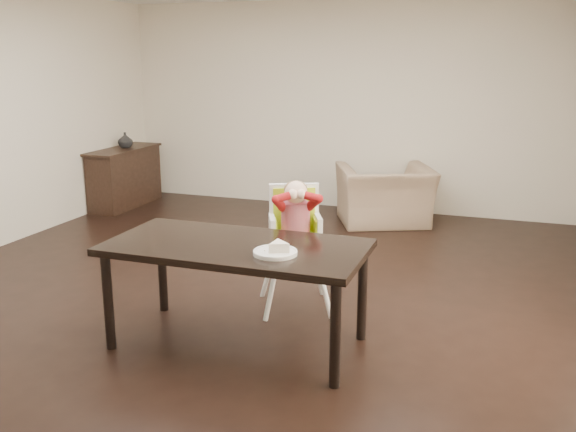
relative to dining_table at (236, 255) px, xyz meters
name	(u,v)px	position (x,y,z in m)	size (l,w,h in m)	color
ground	(237,295)	(-0.39, 0.86, -0.67)	(7.00, 7.00, 0.00)	black
room_walls	(232,76)	(-0.39, 0.86, 1.18)	(6.02, 7.02, 2.71)	beige
dining_table	(236,255)	(0.00, 0.00, 0.00)	(1.80, 0.90, 0.75)	black
high_chair	(295,218)	(0.16, 0.81, 0.08)	(0.59, 0.59, 1.06)	white
plate	(276,250)	(0.35, -0.13, 0.11)	(0.30, 0.30, 0.08)	white
armchair	(385,186)	(0.34, 3.66, -0.20)	(1.08, 0.70, 0.94)	#9E8265
sideboard	(125,177)	(-3.17, 3.44, -0.27)	(0.44, 1.26, 0.79)	black
vase	(125,140)	(-3.17, 3.50, 0.22)	(0.20, 0.21, 0.20)	#99999E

